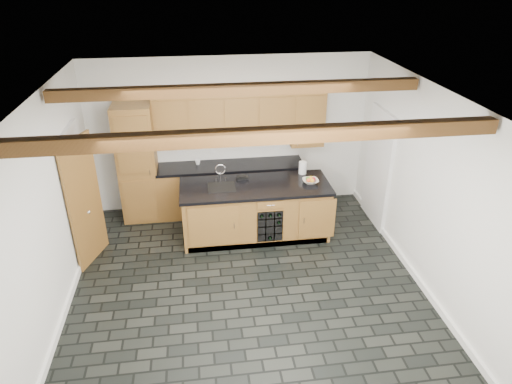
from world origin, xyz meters
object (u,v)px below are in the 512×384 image
Objects in this scene: island at (256,210)px; kitchen_scale at (242,177)px; fruit_bowl at (310,181)px; paper_towel at (303,168)px.

kitchen_scale is at bearing 123.45° from island.
kitchen_scale is at bearing 164.40° from fruit_bowl.
island is 11.47× the size of paper_towel.
fruit_bowl is 0.40m from paper_towel.
fruit_bowl is at bearing -83.33° from paper_towel.
island is 12.05× the size of kitchen_scale.
kitchen_scale is 1.06m from paper_towel.
island is 0.60m from kitchen_scale.
island is 1.10m from paper_towel.
island is at bearing -157.09° from paper_towel.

